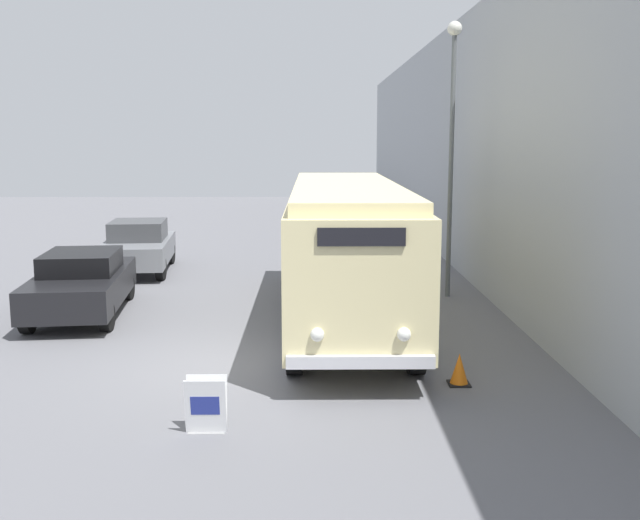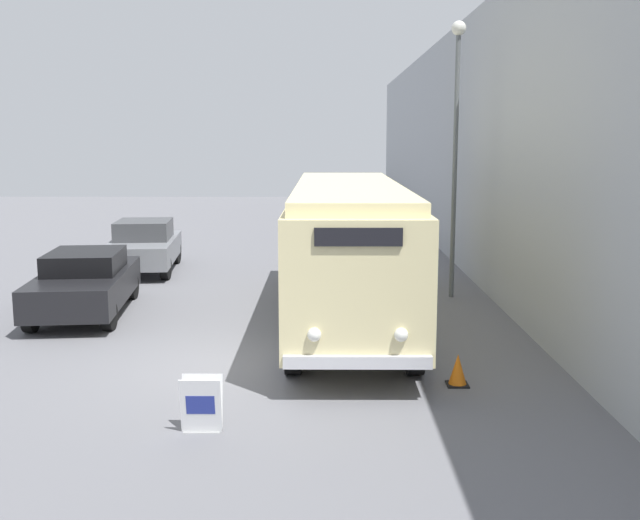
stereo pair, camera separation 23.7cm
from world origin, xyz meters
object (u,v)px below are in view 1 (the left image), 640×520
(streetlamp, at_px, (452,123))
(traffic_cone, at_px, (459,369))
(parked_car_near, at_px, (82,283))
(sign_board, at_px, (206,406))
(vintage_bus, at_px, (346,242))
(parked_car_mid, at_px, (138,246))

(streetlamp, distance_m, traffic_cone, 8.31)
(parked_car_near, relative_size, traffic_cone, 8.86)
(sign_board, relative_size, traffic_cone, 1.48)
(sign_board, distance_m, traffic_cone, 4.43)
(vintage_bus, height_order, traffic_cone, vintage_bus)
(sign_board, height_order, traffic_cone, sign_board)
(streetlamp, bearing_deg, parked_car_mid, 157.27)
(parked_car_near, xyz_separation_m, parked_car_mid, (0.01, 5.70, 0.04))
(sign_board, xyz_separation_m, parked_car_mid, (-3.87, 12.83, 0.42))
(vintage_bus, bearing_deg, traffic_cone, -69.54)
(vintage_bus, distance_m, parked_car_mid, 8.78)
(sign_board, bearing_deg, parked_car_mid, 106.78)
(vintage_bus, relative_size, traffic_cone, 20.16)
(parked_car_mid, bearing_deg, traffic_cone, -59.54)
(parked_car_mid, xyz_separation_m, traffic_cone, (7.81, -10.82, -0.54))
(vintage_bus, distance_m, sign_board, 7.10)
(streetlamp, distance_m, parked_car_mid, 10.30)
(streetlamp, relative_size, traffic_cone, 12.84)
(sign_board, distance_m, parked_car_mid, 13.41)
(traffic_cone, bearing_deg, sign_board, -152.95)
(parked_car_near, height_order, parked_car_mid, parked_car_mid)
(sign_board, distance_m, parked_car_near, 8.13)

